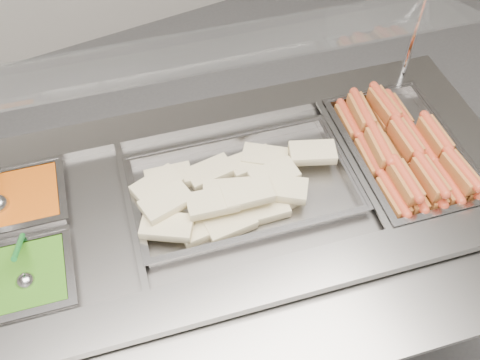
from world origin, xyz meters
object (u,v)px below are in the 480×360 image
pan_wraps (243,189)px  serving_spoon (25,275)px  pan_hotdogs (401,155)px  sneeze_guard (202,52)px  steam_counter (227,261)px

pan_wraps → serving_spoon: serving_spoon is taller
pan_hotdogs → pan_wraps: size_ratio=0.81×
sneeze_guard → pan_wraps: 0.43m
sneeze_guard → steam_counter: bearing=-101.7°
sneeze_guard → pan_wraps: (0.01, -0.21, -0.37)m
pan_hotdogs → serving_spoon: serving_spoon is taller
steam_counter → pan_wraps: bearing=-11.7°
sneeze_guard → serving_spoon: bearing=-160.8°
sneeze_guard → pan_hotdogs: 0.73m
sneeze_guard → pan_hotdogs: bearing=-31.0°
steam_counter → sneeze_guard: size_ratio=1.20×
steam_counter → pan_hotdogs: pan_hotdogs is taller
steam_counter → sneeze_guard: bearing=78.3°
steam_counter → pan_hotdogs: bearing=-11.7°
pan_hotdogs → pan_wraps: (-0.52, 0.11, 0.01)m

